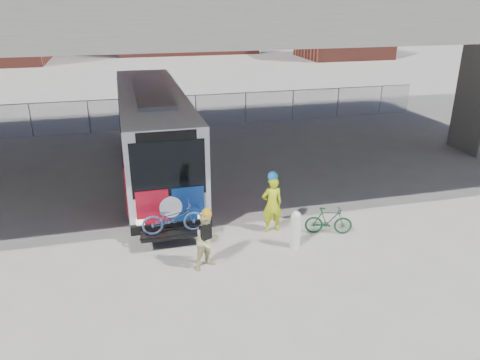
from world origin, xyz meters
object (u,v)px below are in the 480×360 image
object	(u,v)px
bus	(153,126)
cyclist_hivis	(272,203)
bollard	(296,228)
bike_parked	(329,221)
cyclist_tan	(207,240)

from	to	relation	value
bus	cyclist_hivis	size ratio (longest dim) A/B	6.24
bus	cyclist_hivis	bearing A→B (deg)	-63.10
bus	bollard	xyz separation A→B (m)	(3.57, -7.51, -1.47)
bollard	bike_parked	size ratio (longest dim) A/B	0.79
bus	bike_parked	bearing A→B (deg)	-54.80
bollard	cyclist_tan	world-z (taller)	cyclist_tan
bus	cyclist_tan	xyz separation A→B (m)	(0.78, -7.96, -1.25)
bollard	cyclist_tan	xyz separation A→B (m)	(-2.78, -0.45, 0.22)
bike_parked	bus	bearing A→B (deg)	53.02
cyclist_hivis	bollard	bearing A→B (deg)	103.06
cyclist_tan	bike_parked	world-z (taller)	cyclist_tan
bollard	cyclist_hivis	distance (m)	1.30
cyclist_hivis	bike_parked	world-z (taller)	cyclist_hivis
cyclist_tan	bike_parked	size ratio (longest dim) A/B	1.20
bollard	bike_parked	bearing A→B (deg)	22.09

